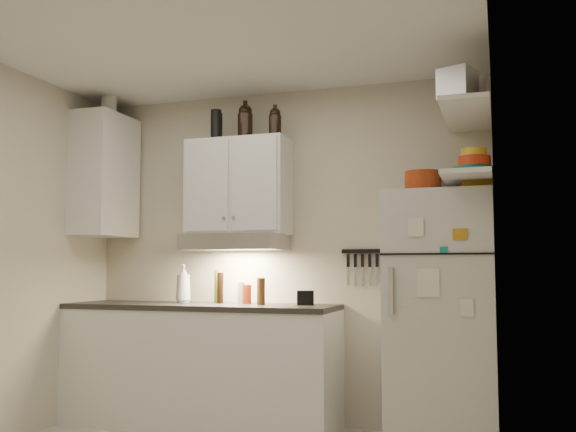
% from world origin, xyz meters
% --- Properties ---
extents(ceiling, '(3.20, 3.00, 0.02)m').
position_xyz_m(ceiling, '(0.00, 0.00, 2.61)').
color(ceiling, silver).
rests_on(ceiling, ground).
extents(back_wall, '(3.20, 0.02, 2.60)m').
position_xyz_m(back_wall, '(0.00, 1.51, 1.30)').
color(back_wall, beige).
rests_on(back_wall, ground).
extents(right_wall, '(0.02, 3.00, 2.60)m').
position_xyz_m(right_wall, '(1.61, 0.00, 1.30)').
color(right_wall, beige).
rests_on(right_wall, ground).
extents(base_cabinet, '(2.10, 0.60, 0.88)m').
position_xyz_m(base_cabinet, '(-0.55, 1.20, 0.44)').
color(base_cabinet, white).
rests_on(base_cabinet, floor).
extents(countertop, '(2.10, 0.62, 0.04)m').
position_xyz_m(countertop, '(-0.55, 1.20, 0.90)').
color(countertop, '#2C2A26').
rests_on(countertop, base_cabinet).
extents(upper_cabinet, '(0.80, 0.33, 0.75)m').
position_xyz_m(upper_cabinet, '(-0.30, 1.33, 1.83)').
color(upper_cabinet, white).
rests_on(upper_cabinet, back_wall).
extents(side_cabinet, '(0.33, 0.55, 1.00)m').
position_xyz_m(side_cabinet, '(-1.44, 1.20, 1.95)').
color(side_cabinet, white).
rests_on(side_cabinet, left_wall).
extents(range_hood, '(0.76, 0.46, 0.12)m').
position_xyz_m(range_hood, '(-0.30, 1.27, 1.39)').
color(range_hood, silver).
rests_on(range_hood, back_wall).
extents(fridge, '(0.70, 0.68, 1.70)m').
position_xyz_m(fridge, '(1.25, 1.16, 0.85)').
color(fridge, silver).
rests_on(fridge, floor).
extents(shelf_hi, '(0.30, 0.95, 0.03)m').
position_xyz_m(shelf_hi, '(1.45, 1.02, 2.20)').
color(shelf_hi, white).
rests_on(shelf_hi, right_wall).
extents(shelf_lo, '(0.30, 0.95, 0.03)m').
position_xyz_m(shelf_lo, '(1.45, 1.02, 1.76)').
color(shelf_lo, white).
rests_on(shelf_lo, right_wall).
extents(knife_strip, '(0.42, 0.02, 0.03)m').
position_xyz_m(knife_strip, '(0.70, 1.49, 1.32)').
color(knife_strip, black).
rests_on(knife_strip, back_wall).
extents(dutch_oven, '(0.30, 0.30, 0.14)m').
position_xyz_m(dutch_oven, '(1.15, 1.08, 1.77)').
color(dutch_oven, '#953111').
rests_on(dutch_oven, fridge).
extents(book_stack, '(0.21, 0.26, 0.08)m').
position_xyz_m(book_stack, '(1.50, 1.02, 1.74)').
color(book_stack, '#B77F16').
rests_on(book_stack, fridge).
extents(spice_jar, '(0.07, 0.07, 0.11)m').
position_xyz_m(spice_jar, '(1.26, 1.13, 1.76)').
color(spice_jar, silver).
rests_on(spice_jar, fridge).
extents(stock_pot, '(0.29, 0.29, 0.17)m').
position_xyz_m(stock_pot, '(1.43, 1.26, 2.30)').
color(stock_pot, silver).
rests_on(stock_pot, shelf_hi).
extents(tin_a, '(0.23, 0.21, 0.20)m').
position_xyz_m(tin_a, '(1.46, 0.94, 2.31)').
color(tin_a, '#AAAAAD').
rests_on(tin_a, shelf_hi).
extents(tin_b, '(0.25, 0.25, 0.19)m').
position_xyz_m(tin_b, '(1.41, 0.71, 2.31)').
color(tin_b, '#AAAAAD').
rests_on(tin_b, shelf_hi).
extents(bowl_teal, '(0.27, 0.27, 0.11)m').
position_xyz_m(bowl_teal, '(1.47, 1.27, 1.83)').
color(bowl_teal, '#167D7D').
rests_on(bowl_teal, shelf_lo).
extents(bowl_orange, '(0.22, 0.22, 0.07)m').
position_xyz_m(bowl_orange, '(1.48, 1.24, 1.92)').
color(bowl_orange, red).
rests_on(bowl_orange, bowl_teal).
extents(bowl_yellow, '(0.17, 0.17, 0.05)m').
position_xyz_m(bowl_yellow, '(1.48, 1.24, 1.98)').
color(bowl_yellow, yellow).
rests_on(bowl_yellow, bowl_orange).
extents(plates, '(0.27, 0.27, 0.05)m').
position_xyz_m(plates, '(1.41, 1.06, 1.80)').
color(plates, '#167D7D').
rests_on(plates, shelf_lo).
extents(growler_a, '(0.14, 0.14, 0.28)m').
position_xyz_m(growler_a, '(-0.24, 1.30, 2.34)').
color(growler_a, black).
rests_on(growler_a, upper_cabinet).
extents(growler_b, '(0.12, 0.12, 0.23)m').
position_xyz_m(growler_b, '(0.02, 1.29, 2.31)').
color(growler_b, black).
rests_on(growler_b, upper_cabinet).
extents(thermos_a, '(0.09, 0.09, 0.22)m').
position_xyz_m(thermos_a, '(-0.47, 1.31, 2.31)').
color(thermos_a, black).
rests_on(thermos_a, upper_cabinet).
extents(thermos_b, '(0.10, 0.10, 0.24)m').
position_xyz_m(thermos_b, '(-0.48, 1.28, 2.32)').
color(thermos_b, black).
rests_on(thermos_b, upper_cabinet).
extents(side_jar, '(0.14, 0.14, 0.17)m').
position_xyz_m(side_jar, '(-1.39, 1.17, 2.53)').
color(side_jar, silver).
rests_on(side_jar, side_cabinet).
extents(soap_bottle, '(0.16, 0.16, 0.34)m').
position_xyz_m(soap_bottle, '(-0.74, 1.28, 1.09)').
color(soap_bottle, white).
rests_on(soap_bottle, countertop).
extents(pepper_mill, '(0.06, 0.06, 0.20)m').
position_xyz_m(pepper_mill, '(-0.06, 1.21, 1.02)').
color(pepper_mill, brown).
rests_on(pepper_mill, countertop).
extents(oil_bottle, '(0.05, 0.05, 0.26)m').
position_xyz_m(oil_bottle, '(-0.48, 1.35, 1.05)').
color(oil_bottle, '#576719').
rests_on(oil_bottle, countertop).
extents(vinegar_bottle, '(0.06, 0.06, 0.24)m').
position_xyz_m(vinegar_bottle, '(-0.43, 1.28, 1.04)').
color(vinegar_bottle, black).
rests_on(vinegar_bottle, countertop).
extents(clear_bottle, '(0.07, 0.07, 0.16)m').
position_xyz_m(clear_bottle, '(-0.25, 1.28, 1.00)').
color(clear_bottle, silver).
rests_on(clear_bottle, countertop).
extents(red_jar, '(0.09, 0.09, 0.14)m').
position_xyz_m(red_jar, '(-0.21, 1.30, 0.99)').
color(red_jar, '#953111').
rests_on(red_jar, countertop).
extents(caddy, '(0.15, 0.12, 0.11)m').
position_xyz_m(caddy, '(0.26, 1.29, 0.97)').
color(caddy, black).
rests_on(caddy, countertop).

